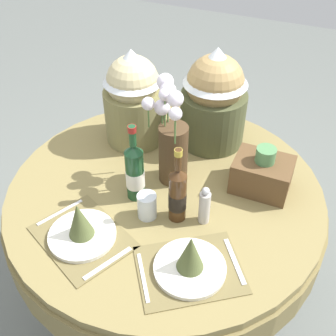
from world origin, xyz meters
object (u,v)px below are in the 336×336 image
object	(u,v)px
wine_bottle_left	(135,171)
wine_bottle_centre	(178,194)
tumbler_near_right	(147,206)
pepper_mill	(204,206)
dining_table	(165,209)
flower_vase	(171,139)
gift_tub_back_left	(133,94)
gift_tub_back_centre	(214,94)
place_setting_left	(81,228)
place_setting_right	(190,261)
woven_basket_side_right	(262,173)

from	to	relation	value
wine_bottle_left	wine_bottle_centre	bearing A→B (deg)	-12.68
tumbler_near_right	pepper_mill	xyz separation A→B (m)	(0.20, 0.06, 0.02)
dining_table	flower_vase	xyz separation A→B (m)	(-0.00, 0.07, 0.32)
gift_tub_back_left	gift_tub_back_centre	bearing A→B (deg)	20.18
wine_bottle_centre	gift_tub_back_left	world-z (taller)	gift_tub_back_left
place_setting_left	tumbler_near_right	bearing A→B (deg)	48.23
pepper_mill	gift_tub_back_centre	bearing A→B (deg)	105.68
place_setting_right	woven_basket_side_right	world-z (taller)	woven_basket_side_right
tumbler_near_right	gift_tub_back_left	distance (m)	0.53
dining_table	gift_tub_back_centre	xyz separation A→B (m)	(0.06, 0.38, 0.36)
gift_tub_back_left	wine_bottle_centre	bearing A→B (deg)	-46.83
gift_tub_back_centre	place_setting_left	bearing A→B (deg)	-107.36
wine_bottle_centre	pepper_mill	xyz separation A→B (m)	(0.10, 0.02, -0.04)
place_setting_left	wine_bottle_left	xyz separation A→B (m)	(0.08, 0.27, 0.08)
flower_vase	wine_bottle_centre	distance (m)	0.24
woven_basket_side_right	wine_bottle_left	bearing A→B (deg)	-151.45
tumbler_near_right	gift_tub_back_centre	xyz separation A→B (m)	(0.06, 0.55, 0.19)
dining_table	woven_basket_side_right	world-z (taller)	woven_basket_side_right
place_setting_right	place_setting_left	bearing A→B (deg)	-177.22
wine_bottle_left	gift_tub_back_left	bearing A→B (deg)	116.83
woven_basket_side_right	place_setting_left	bearing A→B (deg)	-135.64
wine_bottle_centre	place_setting_left	bearing A→B (deg)	-140.39
dining_table	gift_tub_back_centre	world-z (taller)	gift_tub_back_centre
dining_table	place_setting_right	world-z (taller)	place_setting_right
tumbler_near_right	woven_basket_side_right	distance (m)	0.47
dining_table	place_setting_right	bearing A→B (deg)	-54.84
place_setting_right	tumbler_near_right	size ratio (longest dim) A/B	4.22
dining_table	pepper_mill	xyz separation A→B (m)	(0.20, -0.11, 0.20)
woven_basket_side_right	tumbler_near_right	bearing A→B (deg)	-137.70
wine_bottle_centre	gift_tub_back_centre	xyz separation A→B (m)	(-0.04, 0.51, 0.12)
wine_bottle_left	gift_tub_back_left	world-z (taller)	gift_tub_back_left
gift_tub_back_left	woven_basket_side_right	xyz separation A→B (m)	(0.61, -0.11, -0.16)
pepper_mill	wine_bottle_left	bearing A→B (deg)	175.63
dining_table	gift_tub_back_centre	distance (m)	0.53
place_setting_left	gift_tub_back_centre	xyz separation A→B (m)	(0.23, 0.73, 0.19)
pepper_mill	gift_tub_back_left	size ratio (longest dim) A/B	0.38
wine_bottle_left	place_setting_left	bearing A→B (deg)	-106.64
dining_table	wine_bottle_centre	distance (m)	0.29
place_setting_left	tumbler_near_right	world-z (taller)	place_setting_left
dining_table	flower_vase	distance (m)	0.32
place_setting_right	wine_bottle_centre	bearing A→B (deg)	122.18
gift_tub_back_left	woven_basket_side_right	distance (m)	0.64
tumbler_near_right	gift_tub_back_centre	size ratio (longest dim) A/B	0.23
place_setting_left	flower_vase	distance (m)	0.47
wine_bottle_left	tumbler_near_right	world-z (taller)	wine_bottle_left
tumbler_near_right	gift_tub_back_left	bearing A→B (deg)	121.56
place_setting_right	tumbler_near_right	bearing A→B (deg)	144.27
place_setting_right	tumbler_near_right	world-z (taller)	place_setting_right
place_setting_right	flower_vase	distance (m)	0.49
tumbler_near_right	gift_tub_back_left	world-z (taller)	gift_tub_back_left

